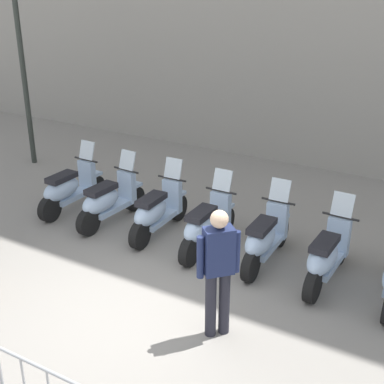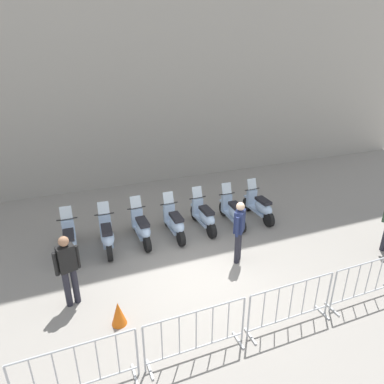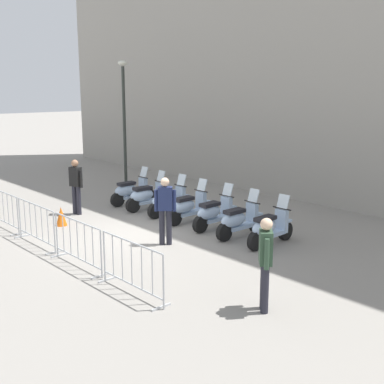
{
  "view_description": "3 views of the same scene",
  "coord_description": "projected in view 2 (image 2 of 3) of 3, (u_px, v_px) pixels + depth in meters",
  "views": [
    {
      "loc": [
        4.11,
        -4.55,
        4.34
      ],
      "look_at": [
        -0.54,
        2.03,
        0.92
      ],
      "focal_mm": 49.96,
      "sensor_mm": 36.0,
      "label": 1
    },
    {
      "loc": [
        -2.18,
        -6.82,
        5.32
      ],
      "look_at": [
        0.49,
        2.31,
        1.23
      ],
      "focal_mm": 31.68,
      "sensor_mm": 36.0,
      "label": 2
    },
    {
      "loc": [
        11.27,
        -6.63,
        4.01
      ],
      "look_at": [
        0.35,
        1.65,
        1.04
      ],
      "focal_mm": 46.83,
      "sensor_mm": 36.0,
      "label": 3
    }
  ],
  "objects": [
    {
      "name": "barrier_segment_0",
      "position": [
        78.0,
        371.0,
        5.45
      ],
      "size": [
        1.97,
        0.6,
        1.07
      ],
      "color": "#B2B5B7",
      "rests_on": "ground"
    },
    {
      "name": "barrier_segment_2",
      "position": [
        290.0,
        305.0,
        6.83
      ],
      "size": [
        1.97,
        0.6,
        1.07
      ],
      "color": "#B2B5B7",
      "rests_on": "ground"
    },
    {
      "name": "motorcycle_4",
      "position": [
        204.0,
        216.0,
        10.54
      ],
      "size": [
        0.59,
        1.72,
        1.24
      ],
      "color": "black",
      "rests_on": "ground"
    },
    {
      "name": "motorcycle_2",
      "position": [
        142.0,
        228.0,
        9.86
      ],
      "size": [
        0.59,
        1.72,
        1.24
      ],
      "color": "black",
      "rests_on": "ground"
    },
    {
      "name": "barrier_segment_3",
      "position": [
        367.0,
        281.0,
        7.53
      ],
      "size": [
        1.97,
        0.6,
        1.07
      ],
      "color": "#B2B5B7",
      "rests_on": "ground"
    },
    {
      "name": "motorcycle_0",
      "position": [
        70.0,
        241.0,
        9.2
      ],
      "size": [
        0.56,
        1.73,
        1.24
      ],
      "color": "black",
      "rests_on": "ground"
    },
    {
      "name": "officer_mid_plaza",
      "position": [
        68.0,
        267.0,
        7.24
      ],
      "size": [
        0.52,
        0.33,
        1.73
      ],
      "color": "#23232D",
      "rests_on": "ground"
    },
    {
      "name": "ground_plane",
      "position": [
        199.0,
        272.0,
        8.68
      ],
      "size": [
        120.0,
        120.0,
        0.0
      ],
      "primitive_type": "plane",
      "color": "gray"
    },
    {
      "name": "motorcycle_6",
      "position": [
        260.0,
        207.0,
        11.19
      ],
      "size": [
        0.59,
        1.72,
        1.24
      ],
      "color": "black",
      "rests_on": "ground"
    },
    {
      "name": "motorcycle_3",
      "position": [
        175.0,
        223.0,
        10.14
      ],
      "size": [
        0.57,
        1.73,
        1.24
      ],
      "color": "black",
      "rests_on": "ground"
    },
    {
      "name": "barrier_segment_1",
      "position": [
        196.0,
        334.0,
        6.14
      ],
      "size": [
        1.97,
        0.6,
        1.07
      ],
      "color": "#B2B5B7",
      "rests_on": "ground"
    },
    {
      "name": "traffic_cone",
      "position": [
        118.0,
        313.0,
        6.96
      ],
      "size": [
        0.32,
        0.32,
        0.55
      ],
      "primitive_type": "cone",
      "color": "orange",
      "rests_on": "ground"
    },
    {
      "name": "officer_by_barriers",
      "position": [
        239.0,
        229.0,
        8.77
      ],
      "size": [
        0.39,
        0.45,
        1.73
      ],
      "color": "#23232D",
      "rests_on": "ground"
    },
    {
      "name": "motorcycle_5",
      "position": [
        233.0,
        212.0,
        10.83
      ],
      "size": [
        0.56,
        1.73,
        1.24
      ],
      "color": "black",
      "rests_on": "ground"
    },
    {
      "name": "motorcycle_1",
      "position": [
        107.0,
        236.0,
        9.47
      ],
      "size": [
        0.56,
        1.72,
        1.24
      ],
      "color": "black",
      "rests_on": "ground"
    }
  ]
}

